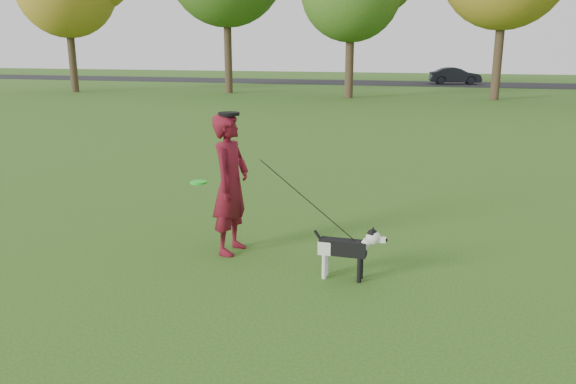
% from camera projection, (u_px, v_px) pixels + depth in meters
% --- Properties ---
extents(ground, '(120.00, 120.00, 0.00)m').
position_uv_depth(ground, '(309.00, 262.00, 7.59)').
color(ground, '#285116').
rests_on(ground, ground).
extents(road, '(120.00, 7.00, 0.02)m').
position_uv_depth(road, '(430.00, 84.00, 44.81)').
color(road, black).
rests_on(road, ground).
extents(man, '(0.52, 0.75, 1.97)m').
position_uv_depth(man, '(231.00, 184.00, 7.77)').
color(man, '#540C1B').
rests_on(man, ground).
extents(dog, '(0.93, 0.19, 0.70)m').
position_uv_depth(dog, '(349.00, 247.00, 6.94)').
color(dog, black).
rests_on(dog, ground).
extents(car_mid, '(4.10, 2.12, 1.29)m').
position_uv_depth(car_mid, '(455.00, 76.00, 44.14)').
color(car_mid, black).
rests_on(car_mid, road).
extents(man_held_items, '(2.47, 0.67, 1.51)m').
position_uv_depth(man_held_items, '(307.00, 200.00, 7.20)').
color(man_held_items, '#1CDE25').
rests_on(man_held_items, ground).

